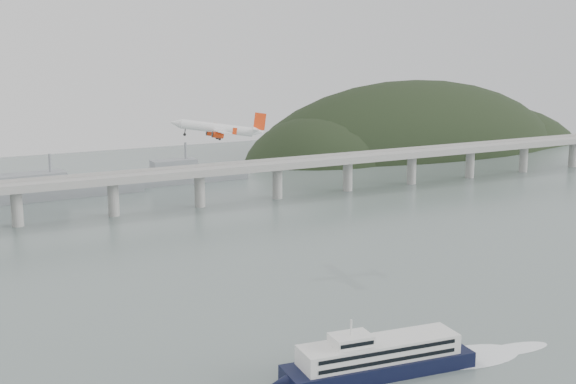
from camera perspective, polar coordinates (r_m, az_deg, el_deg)
ground at (r=263.97m, az=5.71°, el=-9.78°), size 900.00×900.00×0.00m
bridge at (r=433.55m, az=-9.19°, el=0.92°), size 800.00×22.00×23.90m
headland at (r=692.28m, az=10.11°, el=1.65°), size 365.00×155.00×156.00m
ferry at (r=227.07m, az=6.75°, el=-12.10°), size 93.65×23.17×17.67m
airliner at (r=303.61m, az=-5.11°, el=4.70°), size 38.56×35.40×10.59m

